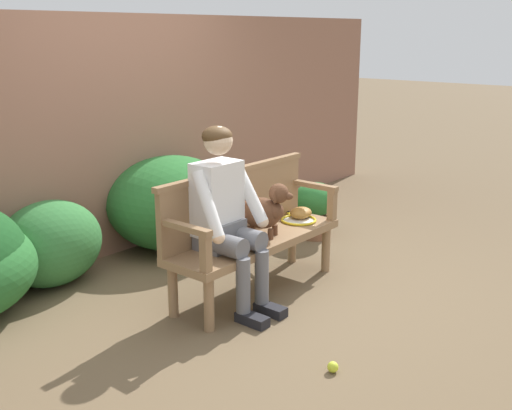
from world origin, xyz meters
name	(u,v)px	position (x,y,z in m)	size (l,w,h in m)	color
ground_plane	(256,291)	(0.00, 0.00, 0.00)	(40.00, 40.00, 0.00)	brown
brick_garden_fence	(111,135)	(0.00, 1.67, 1.04)	(8.00, 0.30, 2.08)	#936651
hedge_bush_mid_left	(172,202)	(0.31, 1.25, 0.42)	(1.19, 1.16, 0.85)	#286B2D
hedge_bush_far_right	(51,243)	(-0.90, 1.32, 0.34)	(0.84, 0.65, 0.68)	#337538
garden_bench	(256,245)	(0.00, 0.00, 0.38)	(1.55, 0.47, 0.44)	#93704C
bench_backrest	(235,200)	(0.00, 0.20, 0.69)	(1.59, 0.06, 0.50)	#93704C
bench_armrest_left_end	(193,239)	(-0.74, -0.08, 0.64)	(0.06, 0.47, 0.28)	#93704C
bench_armrest_right_end	(321,194)	(0.74, -0.08, 0.64)	(0.06, 0.47, 0.28)	#93704C
person_seated	(225,212)	(-0.34, -0.01, 0.71)	(0.56, 0.63, 1.31)	black
dog_on_bench	(266,210)	(0.06, -0.04, 0.65)	(0.29, 0.41, 0.41)	brown
tennis_racket	(297,219)	(0.55, 0.02, 0.45)	(0.41, 0.57, 0.03)	yellow
baseball_glove	(301,213)	(0.61, 0.03, 0.48)	(0.22, 0.17, 0.09)	#9E6B2D
tennis_ball	(333,367)	(-0.61, -1.09, 0.03)	(0.07, 0.07, 0.07)	#CCDB33
potted_plant	(315,206)	(1.36, 0.39, 0.32)	(0.41, 0.41, 0.54)	brown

